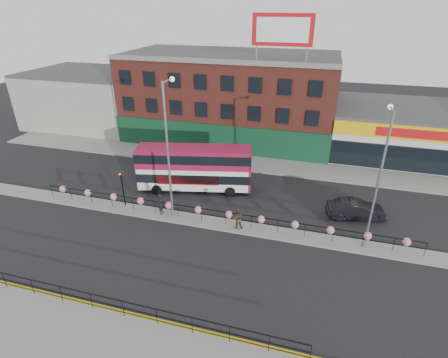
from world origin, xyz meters
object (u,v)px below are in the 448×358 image
(pedestrian_a, at_px, (161,204))
(lamp_column_west, at_px, (169,141))
(car, at_px, (356,209))
(lamp_column_east, at_px, (380,171))
(pedestrian_b, at_px, (238,218))
(double_decker_bus, at_px, (195,164))

(pedestrian_a, distance_m, lamp_column_west, 5.58)
(car, relative_size, lamp_column_west, 0.44)
(pedestrian_a, distance_m, lamp_column_east, 16.38)
(pedestrian_a, height_order, pedestrian_b, pedestrian_a)
(lamp_column_west, bearing_deg, car, 15.26)
(pedestrian_a, bearing_deg, lamp_column_east, -96.99)
(pedestrian_a, xyz_separation_m, lamp_column_east, (15.62, 0.20, 4.93))
(car, xyz_separation_m, lamp_column_east, (0.44, -3.74, 5.23))
(double_decker_bus, bearing_deg, car, -3.94)
(pedestrian_b, bearing_deg, lamp_column_east, 162.81)
(pedestrian_a, relative_size, pedestrian_b, 1.07)
(car, bearing_deg, pedestrian_a, 92.15)
(car, distance_m, pedestrian_b, 9.73)
(car, bearing_deg, lamp_column_west, 92.86)
(double_decker_bus, bearing_deg, pedestrian_a, -102.99)
(car, relative_size, pedestrian_b, 2.84)
(pedestrian_a, relative_size, lamp_column_west, 0.17)
(pedestrian_b, distance_m, lamp_column_east, 10.47)
(lamp_column_west, bearing_deg, double_decker_bus, 88.89)
(pedestrian_b, bearing_deg, double_decker_bus, -64.79)
(pedestrian_b, bearing_deg, pedestrian_a, -22.95)
(double_decker_bus, distance_m, lamp_column_east, 15.62)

